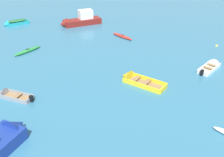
{
  "coord_description": "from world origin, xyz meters",
  "views": [
    {
      "loc": [
        0.71,
        4.19,
        11.8
      ],
      "look_at": [
        0.0,
        25.31,
        0.15
      ],
      "focal_mm": 40.91,
      "sensor_mm": 36.0,
      "label": 1
    }
  ],
  "objects_px": {
    "rowboat_yellow_far_left": "(133,79)",
    "kayak_green_cluster_inner": "(28,51)",
    "rowboat_white_near_right": "(212,65)",
    "mooring_buoy_outer_edge": "(217,46)",
    "rowboat_turquoise_back_row_left": "(13,23)",
    "kayak_red_far_right": "(122,36)",
    "rowboat_grey_back_row_right": "(9,95)",
    "motor_launch_maroon_outer_left": "(80,20)"
  },
  "relations": [
    {
      "from": "rowboat_yellow_far_left",
      "to": "kayak_red_far_right",
      "type": "distance_m",
      "value": 12.09
    },
    {
      "from": "motor_launch_maroon_outer_left",
      "to": "mooring_buoy_outer_edge",
      "type": "height_order",
      "value": "motor_launch_maroon_outer_left"
    },
    {
      "from": "rowboat_grey_back_row_right",
      "to": "rowboat_turquoise_back_row_left",
      "type": "distance_m",
      "value": 21.45
    },
    {
      "from": "rowboat_white_near_right",
      "to": "mooring_buoy_outer_edge",
      "type": "bearing_deg",
      "value": 68.34
    },
    {
      "from": "rowboat_white_near_right",
      "to": "rowboat_grey_back_row_right",
      "type": "xyz_separation_m",
      "value": [
        -19.01,
        -6.3,
        -0.01
      ]
    },
    {
      "from": "rowboat_white_near_right",
      "to": "rowboat_yellow_far_left",
      "type": "height_order",
      "value": "rowboat_yellow_far_left"
    },
    {
      "from": "rowboat_white_near_right",
      "to": "mooring_buoy_outer_edge",
      "type": "distance_m",
      "value": 6.48
    },
    {
      "from": "motor_launch_maroon_outer_left",
      "to": "rowboat_turquoise_back_row_left",
      "type": "bearing_deg",
      "value": -177.73
    },
    {
      "from": "rowboat_white_near_right",
      "to": "mooring_buoy_outer_edge",
      "type": "height_order",
      "value": "rowboat_white_near_right"
    },
    {
      "from": "rowboat_turquoise_back_row_left",
      "to": "kayak_red_far_right",
      "type": "distance_m",
      "value": 17.62
    },
    {
      "from": "rowboat_white_near_right",
      "to": "rowboat_turquoise_back_row_left",
      "type": "relative_size",
      "value": 0.91
    },
    {
      "from": "kayak_green_cluster_inner",
      "to": "rowboat_yellow_far_left",
      "type": "bearing_deg",
      "value": -28.43
    },
    {
      "from": "rowboat_turquoise_back_row_left",
      "to": "motor_launch_maroon_outer_left",
      "type": "distance_m",
      "value": 10.32
    },
    {
      "from": "rowboat_white_near_right",
      "to": "motor_launch_maroon_outer_left",
      "type": "relative_size",
      "value": 0.53
    },
    {
      "from": "kayak_red_far_right",
      "to": "rowboat_grey_back_row_right",
      "type": "bearing_deg",
      "value": -122.54
    },
    {
      "from": "rowboat_white_near_right",
      "to": "rowboat_turquoise_back_row_left",
      "type": "distance_m",
      "value": 29.69
    },
    {
      "from": "rowboat_grey_back_row_right",
      "to": "kayak_green_cluster_inner",
      "type": "distance_m",
      "value": 9.76
    },
    {
      "from": "motor_launch_maroon_outer_left",
      "to": "kayak_red_far_right",
      "type": "distance_m",
      "value": 8.58
    },
    {
      "from": "rowboat_white_near_right",
      "to": "kayak_red_far_right",
      "type": "height_order",
      "value": "rowboat_white_near_right"
    },
    {
      "from": "mooring_buoy_outer_edge",
      "to": "kayak_green_cluster_inner",
      "type": "bearing_deg",
      "value": -173.32
    },
    {
      "from": "rowboat_white_near_right",
      "to": "rowboat_grey_back_row_right",
      "type": "bearing_deg",
      "value": -161.65
    },
    {
      "from": "rowboat_white_near_right",
      "to": "rowboat_turquoise_back_row_left",
      "type": "bearing_deg",
      "value": 152.12
    },
    {
      "from": "mooring_buoy_outer_edge",
      "to": "rowboat_yellow_far_left",
      "type": "bearing_deg",
      "value": -139.19
    },
    {
      "from": "rowboat_turquoise_back_row_left",
      "to": "rowboat_grey_back_row_right",
      "type": "bearing_deg",
      "value": -70.27
    },
    {
      "from": "motor_launch_maroon_outer_left",
      "to": "mooring_buoy_outer_edge",
      "type": "xyz_separation_m",
      "value": [
        18.33,
        -8.27,
        -0.71
      ]
    },
    {
      "from": "rowboat_yellow_far_left",
      "to": "kayak_green_cluster_inner",
      "type": "xyz_separation_m",
      "value": [
        -12.2,
        6.6,
        -0.03
      ]
    },
    {
      "from": "rowboat_turquoise_back_row_left",
      "to": "kayak_red_far_right",
      "type": "relative_size",
      "value": 1.27
    },
    {
      "from": "rowboat_turquoise_back_row_left",
      "to": "kayak_green_cluster_inner",
      "type": "xyz_separation_m",
      "value": [
        5.68,
        -10.55,
        -0.16
      ]
    },
    {
      "from": "rowboat_grey_back_row_right",
      "to": "rowboat_turquoise_back_row_left",
      "type": "height_order",
      "value": "rowboat_turquoise_back_row_left"
    },
    {
      "from": "rowboat_yellow_far_left",
      "to": "motor_launch_maroon_outer_left",
      "type": "height_order",
      "value": "motor_launch_maroon_outer_left"
    },
    {
      "from": "rowboat_yellow_far_left",
      "to": "rowboat_white_near_right",
      "type": "bearing_deg",
      "value": 21.34
    },
    {
      "from": "rowboat_yellow_far_left",
      "to": "motor_launch_maroon_outer_left",
      "type": "distance_m",
      "value": 19.13
    },
    {
      "from": "rowboat_grey_back_row_right",
      "to": "motor_launch_maroon_outer_left",
      "type": "xyz_separation_m",
      "value": [
        3.07,
        20.6,
        0.54
      ]
    },
    {
      "from": "rowboat_turquoise_back_row_left",
      "to": "kayak_red_far_right",
      "type": "bearing_deg",
      "value": -16.87
    },
    {
      "from": "rowboat_turquoise_back_row_left",
      "to": "rowboat_yellow_far_left",
      "type": "bearing_deg",
      "value": -43.83
    },
    {
      "from": "kayak_green_cluster_inner",
      "to": "rowboat_grey_back_row_right",
      "type": "bearing_deg",
      "value": -80.79
    },
    {
      "from": "rowboat_turquoise_back_row_left",
      "to": "kayak_red_far_right",
      "type": "height_order",
      "value": "rowboat_turquoise_back_row_left"
    },
    {
      "from": "rowboat_yellow_far_left",
      "to": "kayak_green_cluster_inner",
      "type": "distance_m",
      "value": 13.87
    },
    {
      "from": "rowboat_turquoise_back_row_left",
      "to": "rowboat_yellow_far_left",
      "type": "relative_size",
      "value": 0.86
    },
    {
      "from": "motor_launch_maroon_outer_left",
      "to": "kayak_red_far_right",
      "type": "height_order",
      "value": "motor_launch_maroon_outer_left"
    },
    {
      "from": "kayak_red_far_right",
      "to": "mooring_buoy_outer_edge",
      "type": "bearing_deg",
      "value": -13.14
    },
    {
      "from": "rowboat_turquoise_back_row_left",
      "to": "rowboat_yellow_far_left",
      "type": "xyz_separation_m",
      "value": [
        17.87,
        -17.16,
        -0.13
      ]
    }
  ]
}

